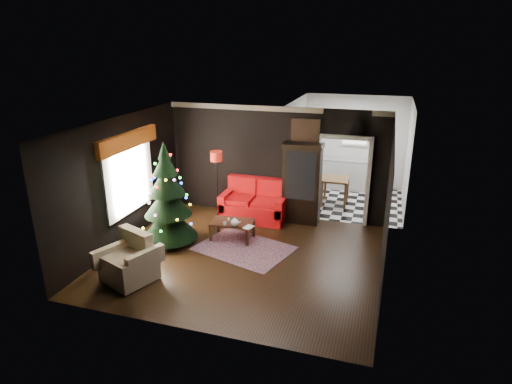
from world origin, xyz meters
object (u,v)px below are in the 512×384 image
(christmas_tree, at_px, (167,198))
(wall_clock, at_px, (357,128))
(loveseat, at_px, (254,200))
(armchair, at_px, (128,258))
(curio_cabinet, at_px, (302,185))
(coffee_table, at_px, (232,230))
(kitchen_table, at_px, (335,191))
(teapot, at_px, (235,222))
(floor_lamp, at_px, (217,188))

(christmas_tree, height_order, wall_clock, wall_clock)
(loveseat, height_order, armchair, loveseat)
(curio_cabinet, bearing_deg, coffee_table, -130.58)
(kitchen_table, bearing_deg, wall_clock, -66.25)
(curio_cabinet, relative_size, armchair, 2.16)
(curio_cabinet, xyz_separation_m, kitchen_table, (0.65, 1.43, -0.57))
(loveseat, height_order, teapot, loveseat)
(teapot, bearing_deg, armchair, -123.70)
(teapot, bearing_deg, coffee_table, 122.36)
(coffee_table, bearing_deg, armchair, -118.24)
(coffee_table, bearing_deg, teapot, -57.64)
(christmas_tree, xyz_separation_m, armchair, (0.07, -1.72, -0.59))
(armchair, xyz_separation_m, teapot, (1.36, 2.04, 0.07))
(christmas_tree, relative_size, coffee_table, 2.50)
(armchair, bearing_deg, curio_cabinet, 77.77)
(floor_lamp, relative_size, wall_clock, 5.81)
(coffee_table, xyz_separation_m, kitchen_table, (1.93, 2.92, 0.15))
(curio_cabinet, relative_size, wall_clock, 5.94)
(armchair, height_order, kitchen_table, armchair)
(loveseat, height_order, curio_cabinet, curio_cabinet)
(floor_lamp, xyz_separation_m, wall_clock, (3.24, 0.65, 1.55))
(coffee_table, height_order, wall_clock, wall_clock)
(christmas_tree, bearing_deg, floor_lamp, 71.50)
(armchair, bearing_deg, wall_clock, 68.16)
(wall_clock, bearing_deg, armchair, -133.19)
(curio_cabinet, distance_m, wall_clock, 1.88)
(curio_cabinet, xyz_separation_m, christmas_tree, (-2.56, -2.03, 0.10))
(armchair, bearing_deg, coffee_table, 83.11)
(loveseat, relative_size, floor_lamp, 0.91)
(curio_cabinet, xyz_separation_m, coffee_table, (-1.28, -1.49, -0.73))
(armchair, bearing_deg, floor_lamp, 103.53)
(curio_cabinet, bearing_deg, floor_lamp, -167.01)
(floor_lamp, height_order, wall_clock, wall_clock)
(christmas_tree, bearing_deg, teapot, 12.57)
(christmas_tree, bearing_deg, wall_clock, 30.46)
(christmas_tree, relative_size, wall_clock, 7.35)
(teapot, bearing_deg, loveseat, 90.68)
(curio_cabinet, height_order, floor_lamp, curio_cabinet)
(teapot, bearing_deg, kitchen_table, 60.46)
(curio_cabinet, xyz_separation_m, armchair, (-2.49, -3.75, -0.49))
(coffee_table, distance_m, kitchen_table, 3.50)
(curio_cabinet, xyz_separation_m, wall_clock, (1.20, 0.18, 1.43))
(curio_cabinet, distance_m, teapot, 2.10)
(floor_lamp, distance_m, wall_clock, 3.65)
(armchair, height_order, wall_clock, wall_clock)
(floor_lamp, distance_m, kitchen_table, 3.33)
(armchair, distance_m, wall_clock, 5.73)
(curio_cabinet, height_order, christmas_tree, christmas_tree)
(floor_lamp, bearing_deg, christmas_tree, -108.50)
(coffee_table, bearing_deg, curio_cabinet, 49.42)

